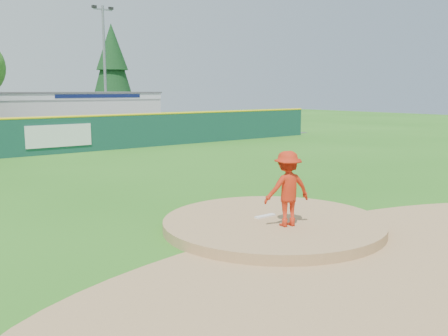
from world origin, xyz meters
TOP-DOWN VIEW (x-y plane):
  - ground at (0.00, 0.00)m, footprint 120.00×120.00m
  - pitchers_mound at (0.00, 0.00)m, footprint 5.50×5.50m
  - pitching_rubber at (0.00, 0.30)m, footprint 0.60×0.15m
  - infield_dirt_arc at (0.00, -3.00)m, footprint 15.40×15.40m
  - pitcher at (-0.15, -0.62)m, footprint 1.29×0.95m
  - van at (-0.19, 23.51)m, footprint 5.81×3.13m
  - pool_building_grp at (6.00, 31.99)m, footprint 15.20×8.20m
  - outfield_fence at (0.00, 18.00)m, footprint 40.00×0.14m
  - conifer_tree at (13.00, 36.00)m, footprint 4.40×4.40m
  - light_pole_right at (9.00, 29.00)m, footprint 1.75×0.25m

SIDE VIEW (x-z plane):
  - ground at x=0.00m, z-range 0.00..0.00m
  - pitchers_mound at x=0.00m, z-range -0.25..0.25m
  - infield_dirt_arc at x=0.00m, z-range 0.00..0.01m
  - pitching_rubber at x=0.00m, z-range 0.25..0.29m
  - van at x=-0.19m, z-range 0.02..1.57m
  - outfield_fence at x=0.00m, z-range 0.05..2.12m
  - pitcher at x=-0.15m, z-range 0.25..2.04m
  - pool_building_grp at x=6.00m, z-range 0.01..3.32m
  - conifer_tree at x=13.00m, z-range 0.79..10.29m
  - light_pole_right at x=9.00m, z-range 0.54..10.54m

